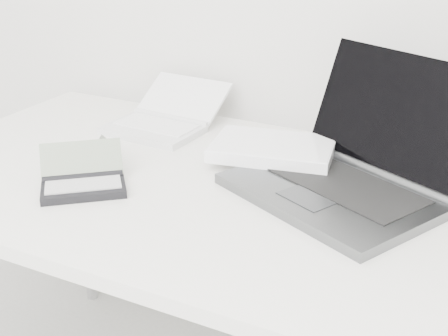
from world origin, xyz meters
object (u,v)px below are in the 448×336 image
at_px(laptop_large, 328,164).
at_px(palmtop_charcoal, 83,181).
at_px(desk, 245,210).
at_px(netbook_open_white, 162,120).

height_order(laptop_large, palmtop_charcoal, laptop_large).
relative_size(desk, netbook_open_white, 5.23).
bearing_deg(palmtop_charcoal, laptop_large, -9.32).
bearing_deg(laptop_large, desk, -115.92).
relative_size(laptop_large, palmtop_charcoal, 2.72).
bearing_deg(laptop_large, palmtop_charcoal, -124.00).
relative_size(laptop_large, netbook_open_white, 2.00).
bearing_deg(palmtop_charcoal, netbook_open_white, 57.92).
xyz_separation_m(desk, netbook_open_white, (-0.36, 0.24, 0.07)).
bearing_deg(laptop_large, netbook_open_white, -169.44).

